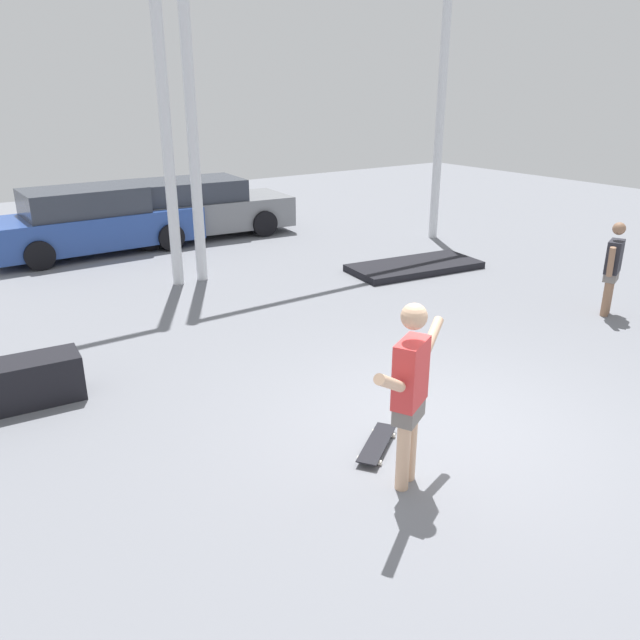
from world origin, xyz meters
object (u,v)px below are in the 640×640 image
Objects in this scene: skateboard at (377,443)px; manual_pad at (415,266)px; bystander at (613,266)px; parked_car_grey at (195,209)px; parked_car_blue at (93,222)px; skateboarder at (410,388)px.

manual_pad reaches higher than skateboard.
parked_car_grey is at bearing -93.12° from bystander.
manual_pad is 0.56× the size of parked_car_grey.
parked_car_blue is 10.50m from bystander.
bystander reaches higher than parked_car_grey.
manual_pad is (5.09, 5.28, -0.93)m from skateboarder.
skateboarder is at bearing -91.20° from parked_car_blue.
parked_car_grey is at bearing 113.49° from manual_pad.
skateboard is at bearing -12.16° from bystander.
manual_pad is at bearing 9.13° from skateboard.
parked_car_grey is 3.12× the size of bystander.
bystander is at bearing -24.86° from skateboard.
parked_car_blue is at bearing 133.10° from manual_pad.
manual_pad is 5.87m from parked_car_grey.
skateboard is 0.29× the size of manual_pad.
skateboarder is 1.18× the size of bystander.
bystander is at bearing -78.98° from manual_pad.
skateboarder reaches higher than parked_car_blue.
skateboard is at bearing -136.48° from manual_pad.
skateboard is 5.78m from bystander.
skateboarder is 6.02m from bystander.
skateboarder is 10.99m from parked_car_grey.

